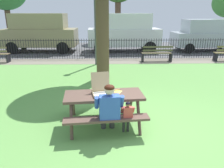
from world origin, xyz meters
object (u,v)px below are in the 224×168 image
at_px(adult_at_table, 109,107).
at_px(parked_car_left, 124,31).
at_px(picnic_table_foreground, 104,101).
at_px(park_bench_center, 157,54).
at_px(child_at_table, 127,114).
at_px(parked_car_center, 208,34).
at_px(pizza_box_open, 101,89).
at_px(pizza_slice_on_table, 117,91).
at_px(parked_car_far_left, 40,32).
at_px(lamp_post_walkway, 95,17).

xyz_separation_m(adult_at_table, parked_car_left, (1.16, 10.73, 0.65)).
height_order(picnic_table_foreground, park_bench_center, park_bench_center).
relative_size(child_at_table, parked_car_center, 0.17).
bearing_deg(parked_car_center, pizza_box_open, -124.46).
xyz_separation_m(picnic_table_foreground, pizza_slice_on_table, (0.32, 0.18, 0.18)).
height_order(child_at_table, parked_car_center, parked_car_center).
relative_size(pizza_slice_on_table, parked_car_far_left, 0.06).
height_order(pizza_box_open, parked_car_far_left, parked_car_far_left).
height_order(child_at_table, parked_car_far_left, parked_car_far_left).
xyz_separation_m(pizza_slice_on_table, parked_car_left, (0.96, 10.05, 0.53)).
bearing_deg(parked_car_left, child_at_table, -94.14).
bearing_deg(picnic_table_foreground, parked_car_left, 82.90).
relative_size(adult_at_table, parked_car_left, 0.25).
xyz_separation_m(adult_at_table, parked_car_far_left, (-4.34, 10.73, 0.65)).
bearing_deg(park_bench_center, pizza_box_open, -112.56).
bearing_deg(park_bench_center, parked_car_left, 114.53).
xyz_separation_m(pizza_box_open, child_at_table, (0.55, -0.54, -0.39)).
bearing_deg(pizza_slice_on_table, lamp_post_walkway, 96.93).
bearing_deg(parked_car_center, pizza_slice_on_table, -123.37).
distance_m(picnic_table_foreground, lamp_post_walkway, 6.54).
bearing_deg(child_at_table, parked_car_center, 59.02).
height_order(adult_at_table, parked_car_far_left, parked_car_far_left).
distance_m(pizza_box_open, parked_car_left, 10.28).
relative_size(pizza_box_open, parked_car_left, 0.12).
distance_m(parked_car_far_left, parked_car_left, 5.51).
bearing_deg(parked_car_left, lamp_post_walkway, -113.31).
distance_m(pizza_slice_on_table, parked_car_left, 10.11).
bearing_deg(pizza_box_open, lamp_post_walkway, 93.38).
relative_size(picnic_table_foreground, parked_car_left, 0.40).
height_order(picnic_table_foreground, adult_at_table, adult_at_table).
xyz_separation_m(child_at_table, lamp_post_walkway, (-0.92, 6.78, 1.85)).
xyz_separation_m(pizza_box_open, lamp_post_walkway, (-0.37, 6.24, 1.46)).
xyz_separation_m(pizza_box_open, park_bench_center, (2.85, 6.86, -0.46)).
bearing_deg(parked_car_center, picnic_table_foreground, -124.13).
height_order(park_bench_center, lamp_post_walkway, lamp_post_walkway).
relative_size(park_bench_center, parked_car_far_left, 0.34).
distance_m(lamp_post_walkway, parked_car_center, 8.44).
relative_size(pizza_slice_on_table, park_bench_center, 0.16).
height_order(picnic_table_foreground, parked_car_left, parked_car_left).
xyz_separation_m(parked_car_far_left, parked_car_left, (5.51, 0.00, 0.00)).
bearing_deg(picnic_table_foreground, adult_at_table, -77.13).
relative_size(pizza_box_open, pizza_slice_on_table, 2.12).
bearing_deg(parked_car_far_left, picnic_table_foreground, -67.55).
xyz_separation_m(parked_car_left, parked_car_center, (5.66, 0.00, -0.21)).
height_order(adult_at_table, child_at_table, adult_at_table).
xyz_separation_m(adult_at_table, park_bench_center, (2.68, 7.40, -0.24)).
bearing_deg(park_bench_center, pizza_slice_on_table, -110.23).
xyz_separation_m(child_at_table, parked_car_left, (0.78, 10.73, 0.81)).
relative_size(pizza_slice_on_table, child_at_table, 0.33).
bearing_deg(child_at_table, pizza_slice_on_table, 105.06).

